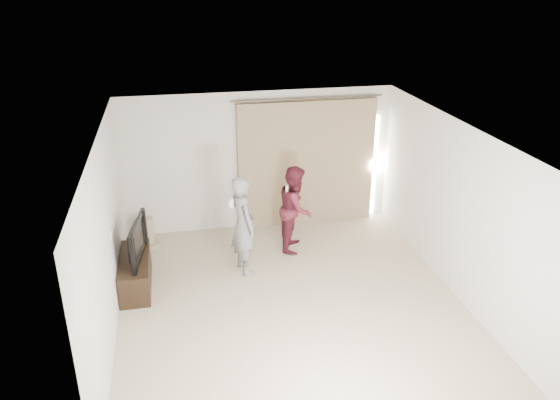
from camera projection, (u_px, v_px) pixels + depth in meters
The scene contains 10 objects.
floor at pixel (291, 303), 8.13m from camera, with size 5.50×5.50×0.00m, color tan.
wall_back at pixel (259, 161), 10.09m from camera, with size 5.00×0.04×2.60m, color silver.
wall_left at pixel (106, 241), 7.15m from camera, with size 0.04×5.50×2.60m.
ceiling at pixel (292, 134), 7.10m from camera, with size 5.00×5.50×0.01m, color silver.
curtain at pixel (307, 164), 10.24m from camera, with size 2.80×0.11×2.46m.
tv_console at pixel (135, 272), 8.46m from camera, with size 0.45×1.29×0.50m, color black.
tv at pixel (132, 240), 8.24m from camera, with size 1.06×0.14×0.61m, color black.
scratching_post at pixel (148, 235), 9.70m from camera, with size 0.40×0.40×0.54m.
person_man at pixel (243, 225), 8.69m from camera, with size 0.53×0.68×1.65m.
person_woman at pixel (296, 208), 9.44m from camera, with size 0.79×0.89×1.52m.
Camera 1 is at (-1.54, -6.69, 4.61)m, focal length 35.00 mm.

